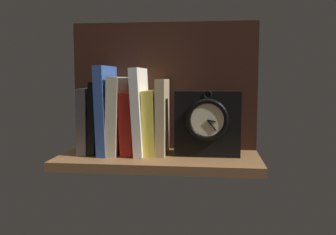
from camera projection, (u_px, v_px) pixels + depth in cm
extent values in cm
cube|color=brown|center=(159.00, 160.00, 105.82)|extent=(57.09, 24.54, 2.50)
cube|color=black|center=(164.00, 86.00, 115.13)|extent=(57.09, 1.20, 38.98)
cube|color=gray|center=(89.00, 120.00, 110.04)|extent=(3.05, 13.73, 19.05)
cube|color=black|center=(98.00, 117.00, 109.60)|extent=(3.39, 12.85, 21.03)
cube|color=#2D4C8E|center=(107.00, 110.00, 109.03)|extent=(3.32, 16.38, 25.52)
cube|color=beige|center=(118.00, 115.00, 108.82)|extent=(4.08, 15.62, 22.44)
cube|color=red|center=(130.00, 123.00, 108.64)|extent=(3.99, 13.53, 17.90)
cube|color=silver|center=(140.00, 111.00, 107.88)|extent=(3.75, 15.99, 24.92)
cube|color=gold|center=(151.00, 122.00, 107.85)|extent=(3.83, 13.03, 18.53)
cube|color=tan|center=(162.00, 117.00, 107.30)|extent=(2.64, 12.57, 21.69)
cube|color=black|center=(207.00, 123.00, 105.10)|extent=(18.42, 6.02, 18.42)
torus|color=black|center=(207.00, 120.00, 101.58)|extent=(11.77, 1.45, 11.77)
cylinder|color=beige|center=(207.00, 120.00, 101.58)|extent=(9.50, 0.60, 9.50)
cube|color=black|center=(211.00, 121.00, 100.98)|extent=(2.34, 0.30, 0.73)
cube|color=black|center=(212.00, 125.00, 101.10)|extent=(2.65, 0.30, 3.01)
torus|color=black|center=(208.00, 95.00, 101.24)|extent=(2.44, 0.44, 2.44)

